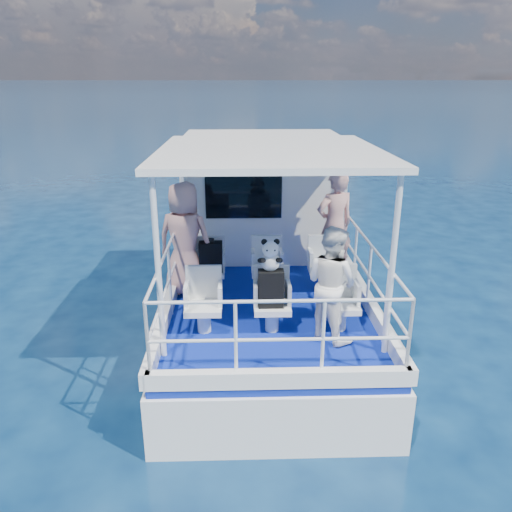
{
  "coord_description": "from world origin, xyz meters",
  "views": [
    {
      "loc": [
        -0.4,
        -7.04,
        4.08
      ],
      "look_at": [
        -0.19,
        -0.4,
        1.7
      ],
      "focal_mm": 35.0,
      "sensor_mm": 36.0,
      "label": 1
    }
  ],
  "objects_px": {
    "passenger_port_fwd": "(185,239)",
    "passenger_stbd_aft": "(331,283)",
    "panda": "(270,255)",
    "backpack_center": "(271,289)"
  },
  "relations": [
    {
      "from": "passenger_port_fwd",
      "to": "passenger_stbd_aft",
      "type": "height_order",
      "value": "passenger_port_fwd"
    },
    {
      "from": "passenger_port_fwd",
      "to": "panda",
      "type": "bearing_deg",
      "value": 148.08
    },
    {
      "from": "passenger_stbd_aft",
      "to": "backpack_center",
      "type": "bearing_deg",
      "value": 39.76
    },
    {
      "from": "backpack_center",
      "to": "panda",
      "type": "bearing_deg",
      "value": 112.68
    },
    {
      "from": "backpack_center",
      "to": "panda",
      "type": "distance_m",
      "value": 0.45
    },
    {
      "from": "passenger_port_fwd",
      "to": "passenger_stbd_aft",
      "type": "xyz_separation_m",
      "value": [
        1.98,
        -1.46,
        -0.13
      ]
    },
    {
      "from": "passenger_port_fwd",
      "to": "backpack_center",
      "type": "distance_m",
      "value": 1.83
    },
    {
      "from": "passenger_port_fwd",
      "to": "passenger_stbd_aft",
      "type": "distance_m",
      "value": 2.46
    },
    {
      "from": "passenger_stbd_aft",
      "to": "panda",
      "type": "bearing_deg",
      "value": 38.14
    },
    {
      "from": "passenger_stbd_aft",
      "to": "panda",
      "type": "distance_m",
      "value": 0.85
    }
  ]
}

